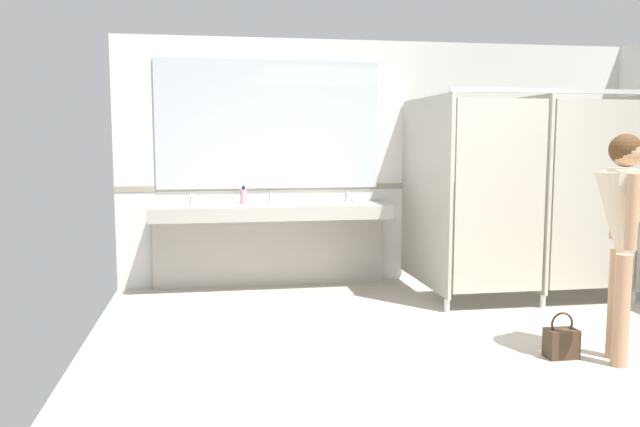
{
  "coord_description": "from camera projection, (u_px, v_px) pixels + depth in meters",
  "views": [
    {
      "loc": [
        -1.96,
        -3.99,
        1.54
      ],
      "look_at": [
        -1.13,
        0.97,
        0.97
      ],
      "focal_mm": 35.94,
      "sensor_mm": 36.0,
      "label": 1
    }
  ],
  "objects": [
    {
      "name": "vanity_counter",
      "position": [
        271.0,
        227.0,
        6.67
      ],
      "size": [
        2.45,
        0.54,
        1.0
      ],
      "color": "#B2ADA3",
      "rests_on": "ground_plane"
    },
    {
      "name": "soap_dispenser",
      "position": [
        244.0,
        196.0,
        6.66
      ],
      "size": [
        0.07,
        0.07,
        0.18
      ],
      "color": "#D899B2",
      "rests_on": "vanity_counter"
    },
    {
      "name": "person_standing",
      "position": [
        623.0,
        220.0,
        4.38
      ],
      "size": [
        0.53,
        0.53,
        1.59
      ],
      "color": "tan",
      "rests_on": "ground_plane"
    },
    {
      "name": "handbag",
      "position": [
        561.0,
        342.0,
        4.57
      ],
      "size": [
        0.22,
        0.14,
        0.33
      ],
      "color": "#3F2D1E",
      "rests_on": "ground_plane"
    },
    {
      "name": "mirror_panel",
      "position": [
        269.0,
        125.0,
        6.74
      ],
      "size": [
        2.35,
        0.02,
        1.35
      ],
      "primitive_type": "cube",
      "color": "silver",
      "rests_on": "wall_back"
    },
    {
      "name": "ground_plane",
      "position": [
        505.0,
        373.0,
        4.41
      ],
      "size": [
        5.93,
        6.24,
        0.1
      ],
      "primitive_type": "cube",
      "color": "#B2A899"
    },
    {
      "name": "wall_back",
      "position": [
        392.0,
        162.0,
        7.08
      ],
      "size": [
        5.93,
        0.12,
        2.61
      ],
      "primitive_type": "cube",
      "color": "silver",
      "rests_on": "ground_plane"
    },
    {
      "name": "wall_back_tile_band",
      "position": [
        393.0,
        186.0,
        7.05
      ],
      "size": [
        5.93,
        0.01,
        0.06
      ],
      "primitive_type": "cube",
      "color": "#9E937F",
      "rests_on": "wall_back"
    },
    {
      "name": "bathroom_stalls",
      "position": [
        523.0,
        191.0,
        6.3
      ],
      "size": [
        1.93,
        1.45,
        2.01
      ],
      "color": "#B2AD9E",
      "rests_on": "ground_plane"
    }
  ]
}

